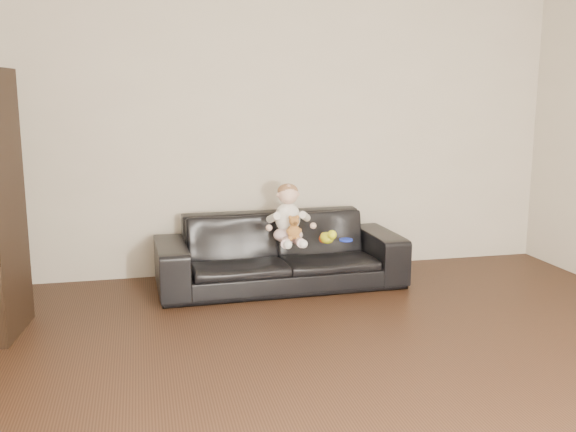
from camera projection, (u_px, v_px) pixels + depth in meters
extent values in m
plane|color=#321D11|center=(401.00, 411.00, 3.23)|extent=(5.50, 5.50, 0.00)
plane|color=beige|center=(282.00, 126.00, 5.62)|extent=(5.00, 0.00, 5.00)
imported|color=black|center=(280.00, 251.00, 5.30)|extent=(2.03, 0.84, 0.59)
ellipsoid|color=#F9D2D6|center=(288.00, 235.00, 5.19)|extent=(0.27, 0.24, 0.13)
ellipsoid|color=white|center=(288.00, 218.00, 5.18)|extent=(0.23, 0.20, 0.25)
sphere|color=beige|center=(288.00, 194.00, 5.13)|extent=(0.19, 0.19, 0.16)
ellipsoid|color=#8C603F|center=(288.00, 191.00, 5.13)|extent=(0.19, 0.19, 0.12)
cylinder|color=#F9D2D6|center=(286.00, 242.00, 5.03)|extent=(0.10, 0.21, 0.08)
cylinder|color=#F9D2D6|center=(299.00, 241.00, 5.05)|extent=(0.10, 0.21, 0.08)
sphere|color=white|center=(288.00, 245.00, 4.93)|extent=(0.08, 0.08, 0.07)
sphere|color=white|center=(303.00, 244.00, 4.96)|extent=(0.08, 0.08, 0.07)
cylinder|color=white|center=(273.00, 218.00, 5.09)|extent=(0.08, 0.18, 0.11)
cylinder|color=white|center=(305.00, 216.00, 5.15)|extent=(0.08, 0.18, 0.11)
ellipsoid|color=#A3692E|center=(294.00, 232.00, 5.03)|extent=(0.11, 0.10, 0.12)
sphere|color=#A3692E|center=(294.00, 221.00, 5.00)|extent=(0.09, 0.09, 0.08)
sphere|color=#A3692E|center=(290.00, 217.00, 5.00)|extent=(0.03, 0.03, 0.03)
sphere|color=#A3692E|center=(297.00, 217.00, 5.01)|extent=(0.03, 0.03, 0.03)
sphere|color=#593819|center=(295.00, 223.00, 4.97)|extent=(0.03, 0.03, 0.03)
ellipsoid|color=#CED919|center=(327.00, 238.00, 5.16)|extent=(0.13, 0.15, 0.09)
sphere|color=#C44617|center=(323.00, 239.00, 5.17)|extent=(0.09, 0.09, 0.07)
cylinder|color=#1B34DF|center=(346.00, 240.00, 5.26)|extent=(0.14, 0.14, 0.02)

